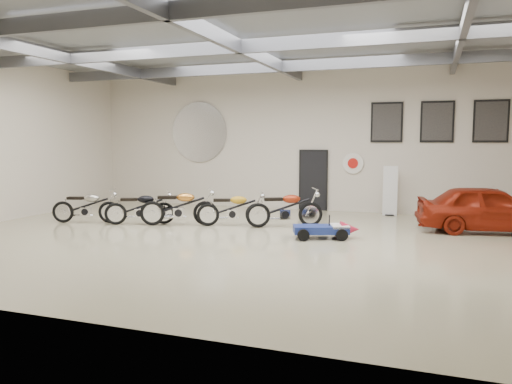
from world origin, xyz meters
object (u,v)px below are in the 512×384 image
(motorcycle_black, at_px, (140,207))
(banner_stand, at_px, (390,190))
(go_kart, at_px, (327,226))
(motorcycle_gold, at_px, (179,206))
(motorcycle_red, at_px, (285,208))
(motorcycle_yellow, at_px, (232,208))
(motorcycle_silver, at_px, (86,206))
(vintage_car, at_px, (489,209))

(motorcycle_black, bearing_deg, banner_stand, 6.54)
(motorcycle_black, height_order, go_kart, motorcycle_black)
(motorcycle_gold, relative_size, go_kart, 1.30)
(motorcycle_black, xyz_separation_m, motorcycle_red, (4.20, 0.99, 0.04))
(banner_stand, height_order, motorcycle_yellow, banner_stand)
(motorcycle_red, bearing_deg, banner_stand, 24.50)
(motorcycle_silver, height_order, go_kart, motorcycle_silver)
(motorcycle_black, height_order, motorcycle_gold, motorcycle_gold)
(motorcycle_yellow, bearing_deg, go_kart, -40.05)
(banner_stand, bearing_deg, motorcycle_black, -151.04)
(motorcycle_yellow, relative_size, go_kart, 1.19)
(motorcycle_red, xyz_separation_m, vintage_car, (5.48, 1.10, 0.08))
(motorcycle_gold, relative_size, vintage_car, 0.59)
(banner_stand, relative_size, motorcycle_red, 0.79)
(vintage_car, bearing_deg, motorcycle_red, 92.33)
(motorcycle_silver, relative_size, motorcycle_gold, 0.91)
(motorcycle_gold, bearing_deg, banner_stand, 15.15)
(banner_stand, relative_size, motorcycle_gold, 0.77)
(vintage_car, bearing_deg, motorcycle_black, 93.17)
(banner_stand, xyz_separation_m, motorcycle_red, (-2.69, -3.31, -0.29))
(motorcycle_black, xyz_separation_m, motorcycle_gold, (1.19, 0.22, 0.06))
(banner_stand, distance_m, motorcycle_gold, 7.01)
(motorcycle_gold, bearing_deg, motorcycle_black, 169.97)
(motorcycle_silver, height_order, motorcycle_gold, motorcycle_gold)
(banner_stand, bearing_deg, vintage_car, -41.30)
(motorcycle_silver, relative_size, go_kart, 1.19)
(motorcycle_black, xyz_separation_m, go_kart, (5.68, -0.26, -0.21))
(vintage_car, bearing_deg, motorcycle_silver, 92.92)
(motorcycle_yellow, relative_size, motorcycle_red, 0.93)
(motorcycle_red, xyz_separation_m, go_kart, (1.48, -1.25, -0.26))
(motorcycle_silver, distance_m, motorcycle_yellow, 4.49)
(motorcycle_gold, height_order, go_kart, motorcycle_gold)
(banner_stand, xyz_separation_m, motorcycle_black, (-6.88, -4.30, -0.34))
(motorcycle_silver, height_order, motorcycle_yellow, motorcycle_yellow)
(motorcycle_black, height_order, vintage_car, vintage_car)
(go_kart, bearing_deg, motorcycle_gold, 153.80)
(go_kart, bearing_deg, vintage_car, 10.44)
(motorcycle_red, bearing_deg, motorcycle_yellow, 164.61)
(motorcycle_black, distance_m, motorcycle_red, 4.31)
(banner_stand, bearing_deg, motorcycle_silver, -154.74)
(motorcycle_gold, distance_m, motorcycle_yellow, 1.58)
(banner_stand, height_order, motorcycle_black, banner_stand)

